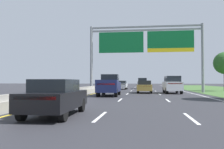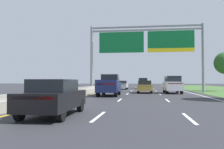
{
  "view_description": "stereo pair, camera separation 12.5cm",
  "coord_description": "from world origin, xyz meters",
  "px_view_note": "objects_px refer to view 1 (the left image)",
  "views": [
    {
      "loc": [
        -0.06,
        0.45,
        1.49
      ],
      "look_at": [
        -3.22,
        25.07,
        2.18
      ],
      "focal_mm": 38.59,
      "sensor_mm": 36.0,
      "label": 1
    },
    {
      "loc": [
        0.06,
        0.47,
        1.49
      ],
      "look_at": [
        -3.22,
        25.07,
        2.18
      ],
      "focal_mm": 38.59,
      "sensor_mm": 36.0,
      "label": 2
    }
  ],
  "objects_px": {
    "car_white_right_lane_suv": "(172,84)",
    "car_silver_left_lane_sedan": "(122,85)",
    "car_grey_centre_lane_suv": "(142,83)",
    "car_black_left_lane_sedan": "(56,97)",
    "overhead_sign_gantry": "(145,44)",
    "car_gold_centre_lane_sedan": "(144,86)",
    "pickup_truck_navy": "(109,85)"
  },
  "relations": [
    {
      "from": "car_silver_left_lane_sedan",
      "to": "pickup_truck_navy",
      "type": "bearing_deg",
      "value": -178.27
    },
    {
      "from": "car_grey_centre_lane_suv",
      "to": "car_black_left_lane_sedan",
      "type": "xyz_separation_m",
      "value": [
        -3.68,
        -38.1,
        -0.28
      ]
    },
    {
      "from": "car_white_right_lane_suv",
      "to": "car_black_left_lane_sedan",
      "type": "xyz_separation_m",
      "value": [
        -7.31,
        -20.13,
        -0.28
      ]
    },
    {
      "from": "car_silver_left_lane_sedan",
      "to": "car_white_right_lane_suv",
      "type": "bearing_deg",
      "value": -150.66
    },
    {
      "from": "car_white_right_lane_suv",
      "to": "car_gold_centre_lane_sedan",
      "type": "relative_size",
      "value": 1.08
    },
    {
      "from": "car_white_right_lane_suv",
      "to": "car_grey_centre_lane_suv",
      "type": "relative_size",
      "value": 1.01
    },
    {
      "from": "pickup_truck_navy",
      "to": "car_silver_left_lane_sedan",
      "type": "bearing_deg",
      "value": -0.01
    },
    {
      "from": "car_gold_centre_lane_sedan",
      "to": "car_silver_left_lane_sedan",
      "type": "bearing_deg",
      "value": 17.32
    },
    {
      "from": "overhead_sign_gantry",
      "to": "car_white_right_lane_suv",
      "type": "xyz_separation_m",
      "value": [
        3.21,
        -2.03,
        -5.28
      ]
    },
    {
      "from": "car_white_right_lane_suv",
      "to": "car_grey_centre_lane_suv",
      "type": "distance_m",
      "value": 18.34
    },
    {
      "from": "pickup_truck_navy",
      "to": "car_black_left_lane_sedan",
      "type": "bearing_deg",
      "value": 177.47
    },
    {
      "from": "car_white_right_lane_suv",
      "to": "car_silver_left_lane_sedan",
      "type": "height_order",
      "value": "car_white_right_lane_suv"
    },
    {
      "from": "car_white_right_lane_suv",
      "to": "car_black_left_lane_sedan",
      "type": "relative_size",
      "value": 1.07
    },
    {
      "from": "overhead_sign_gantry",
      "to": "car_gold_centre_lane_sedan",
      "type": "height_order",
      "value": "overhead_sign_gantry"
    },
    {
      "from": "car_white_right_lane_suv",
      "to": "car_gold_centre_lane_sedan",
      "type": "distance_m",
      "value": 3.4
    },
    {
      "from": "overhead_sign_gantry",
      "to": "car_black_left_lane_sedan",
      "type": "relative_size",
      "value": 3.39
    },
    {
      "from": "car_white_right_lane_suv",
      "to": "car_silver_left_lane_sedan",
      "type": "xyz_separation_m",
      "value": [
        -7.35,
        13.4,
        -0.28
      ]
    },
    {
      "from": "overhead_sign_gantry",
      "to": "car_black_left_lane_sedan",
      "type": "bearing_deg",
      "value": -100.5
    },
    {
      "from": "car_gold_centre_lane_sedan",
      "to": "car_black_left_lane_sedan",
      "type": "relative_size",
      "value": 0.99
    },
    {
      "from": "car_white_right_lane_suv",
      "to": "car_grey_centre_lane_suv",
      "type": "height_order",
      "value": "same"
    },
    {
      "from": "car_gold_centre_lane_sedan",
      "to": "car_grey_centre_lane_suv",
      "type": "height_order",
      "value": "car_grey_centre_lane_suv"
    },
    {
      "from": "car_gold_centre_lane_sedan",
      "to": "car_grey_centre_lane_suv",
      "type": "relative_size",
      "value": 0.94
    },
    {
      "from": "pickup_truck_navy",
      "to": "car_black_left_lane_sedan",
      "type": "height_order",
      "value": "pickup_truck_navy"
    },
    {
      "from": "car_black_left_lane_sedan",
      "to": "overhead_sign_gantry",
      "type": "bearing_deg",
      "value": -11.98
    },
    {
      "from": "pickup_truck_navy",
      "to": "car_grey_centre_lane_suv",
      "type": "xyz_separation_m",
      "value": [
        3.33,
        23.74,
        0.02
      ]
    },
    {
      "from": "overhead_sign_gantry",
      "to": "pickup_truck_navy",
      "type": "xyz_separation_m",
      "value": [
        -3.76,
        -7.8,
        -5.31
      ]
    },
    {
      "from": "pickup_truck_navy",
      "to": "car_grey_centre_lane_suv",
      "type": "distance_m",
      "value": 23.98
    },
    {
      "from": "pickup_truck_navy",
      "to": "car_white_right_lane_suv",
      "type": "bearing_deg",
      "value": -51.52
    },
    {
      "from": "car_white_right_lane_suv",
      "to": "car_silver_left_lane_sedan",
      "type": "relative_size",
      "value": 1.07
    },
    {
      "from": "car_white_right_lane_suv",
      "to": "car_silver_left_lane_sedan",
      "type": "bearing_deg",
      "value": 27.53
    },
    {
      "from": "overhead_sign_gantry",
      "to": "car_grey_centre_lane_suv",
      "type": "relative_size",
      "value": 3.2
    },
    {
      "from": "car_gold_centre_lane_sedan",
      "to": "car_silver_left_lane_sedan",
      "type": "xyz_separation_m",
      "value": [
        -3.99,
        12.96,
        0.0
      ]
    }
  ]
}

